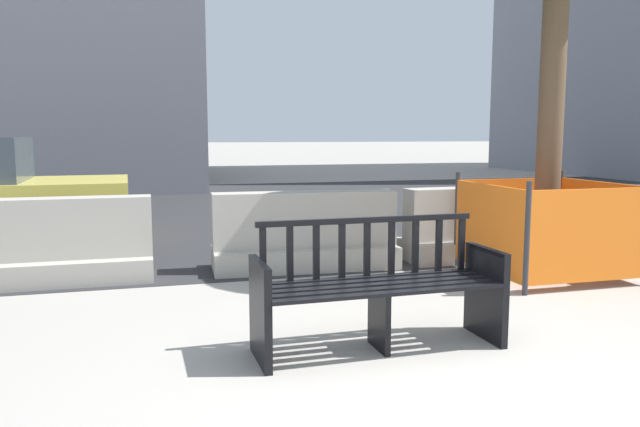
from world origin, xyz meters
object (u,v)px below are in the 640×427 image
street_bench (378,292)px  construction_fence (546,225)px  jersey_barrier_centre (305,237)px  jersey_barrier_left (47,249)px  jersey_barrier_right (484,229)px

street_bench → construction_fence: bearing=33.4°
construction_fence → jersey_barrier_centre: bearing=156.6°
street_bench → jersey_barrier_centre: (0.15, 2.62, -0.06)m
jersey_barrier_left → jersey_barrier_right: 4.81m
construction_fence → jersey_barrier_left: bearing=168.4°
jersey_barrier_centre → jersey_barrier_right: same height
jersey_barrier_right → jersey_barrier_centre: bearing=-179.7°
jersey_barrier_centre → street_bench: bearing=-93.3°
jersey_barrier_right → construction_fence: bearing=-83.4°
jersey_barrier_centre → construction_fence: (2.31, -1.00, 0.18)m
street_bench → jersey_barrier_right: size_ratio=0.84×
construction_fence → jersey_barrier_right: bearing=96.6°
jersey_barrier_left → construction_fence: 5.03m
jersey_barrier_left → jersey_barrier_right: size_ratio=0.99×
street_bench → construction_fence: (2.46, 1.62, 0.13)m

